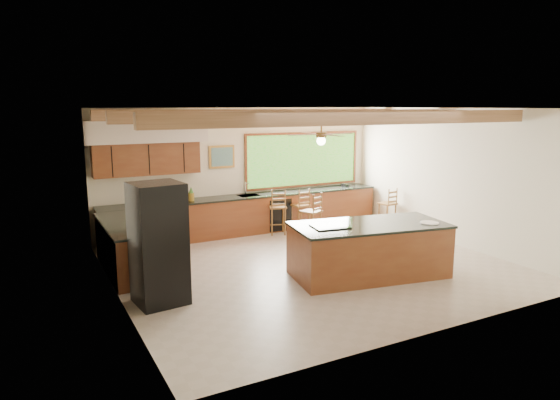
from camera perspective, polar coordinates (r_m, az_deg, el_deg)
ground at (r=9.75m, az=3.60°, el=-7.49°), size 7.20×7.20×0.00m
room_shell at (r=9.78m, az=0.90°, el=5.85°), size 7.27×6.54×3.02m
counter_run at (r=11.46m, az=-6.50°, el=-2.36°), size 7.12×3.10×1.24m
island at (r=9.20m, az=10.10°, el=-5.60°), size 2.95×1.76×0.99m
refrigerator at (r=7.94m, az=-13.74°, el=-4.88°), size 0.81×0.79×1.90m
bar_stool_a at (r=11.85m, az=-0.14°, el=-0.89°), size 0.51×0.51×1.11m
bar_stool_b at (r=12.16m, az=2.46°, el=-0.69°), size 0.42×0.42×1.08m
bar_stool_c at (r=11.33m, az=3.72°, el=-1.44°), size 0.52×0.52×1.12m
bar_stool_d at (r=12.81m, az=12.34°, el=-0.49°), size 0.41×0.41×1.03m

